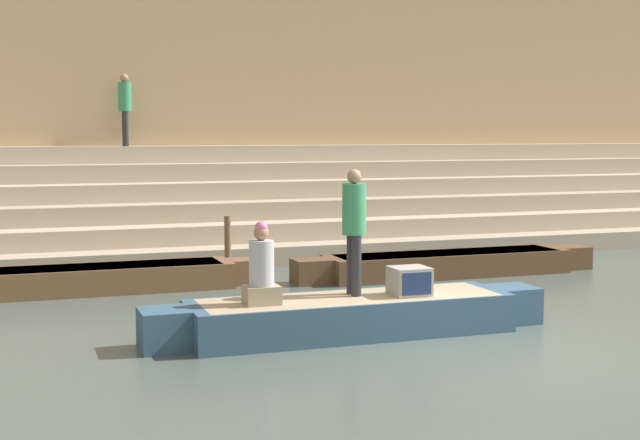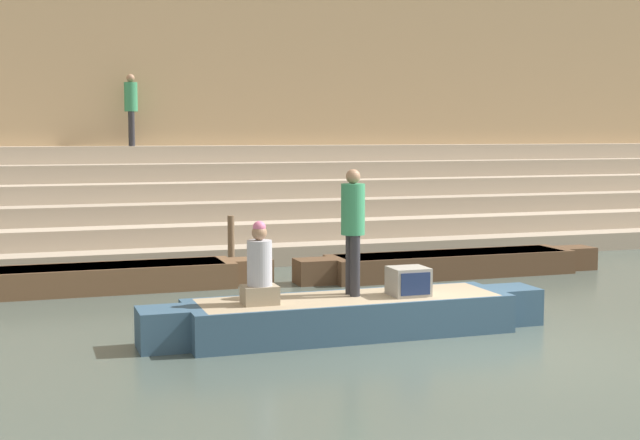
% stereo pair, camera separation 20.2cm
% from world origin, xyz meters
% --- Properties ---
extents(ground_plane, '(120.00, 120.00, 0.00)m').
position_xyz_m(ground_plane, '(0.00, 0.00, 0.00)').
color(ground_plane, '#47544C').
extents(ghat_steps, '(36.00, 4.43, 2.32)m').
position_xyz_m(ghat_steps, '(0.00, 10.13, 0.84)').
color(ghat_steps, tan).
rests_on(ghat_steps, ground).
extents(back_wall, '(34.20, 1.28, 7.72)m').
position_xyz_m(back_wall, '(0.00, 12.32, 3.83)').
color(back_wall, tan).
rests_on(back_wall, ground).
extents(rowboat_main, '(5.46, 1.29, 0.50)m').
position_xyz_m(rowboat_main, '(-1.43, 1.36, 0.27)').
color(rowboat_main, '#33516B').
rests_on(rowboat_main, ground).
extents(person_standing, '(0.31, 0.31, 1.67)m').
position_xyz_m(person_standing, '(-1.33, 1.49, 1.46)').
color(person_standing, '#28282D').
rests_on(person_standing, rowboat_main).
extents(person_rowing, '(0.44, 0.34, 1.05)m').
position_xyz_m(person_rowing, '(-2.65, 1.28, 0.92)').
color(person_rowing, gray).
rests_on(person_rowing, rowboat_main).
extents(tv_set, '(0.49, 0.46, 0.37)m').
position_xyz_m(tv_set, '(-0.63, 1.24, 0.69)').
color(tv_set, '#9E998E').
rests_on(tv_set, rowboat_main).
extents(moored_boat_shore, '(6.31, 1.01, 0.43)m').
position_xyz_m(moored_boat_shore, '(-4.48, 5.67, 0.23)').
color(moored_boat_shore, brown).
rests_on(moored_boat_shore, ground).
extents(moored_boat_distant, '(5.97, 1.01, 0.43)m').
position_xyz_m(moored_boat_distant, '(2.02, 5.26, 0.23)').
color(moored_boat_distant, brown).
rests_on(moored_boat_distant, ground).
extents(mooring_post, '(0.12, 0.12, 1.12)m').
position_xyz_m(mooring_post, '(-1.83, 6.52, 0.56)').
color(mooring_post, brown).
rests_on(mooring_post, ground).
extents(person_on_steps, '(0.30, 0.30, 1.63)m').
position_xyz_m(person_on_steps, '(-3.04, 11.36, 3.27)').
color(person_on_steps, '#28282D').
rests_on(person_on_steps, ghat_steps).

